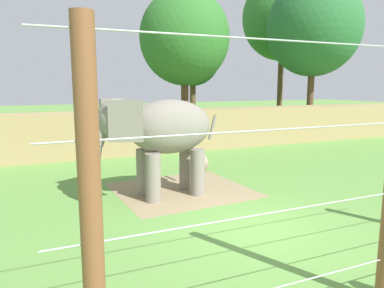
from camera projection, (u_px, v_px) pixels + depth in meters
name	position (u px, v px, depth m)	size (l,w,h in m)	color
ground_plane	(258.00, 230.00, 8.39)	(120.00, 120.00, 0.00)	#609342
dirt_patch	(182.00, 190.00, 11.59)	(4.06, 3.76, 0.01)	#937F5B
embankment_wall	(136.00, 132.00, 17.85)	(36.00, 1.80, 2.07)	tan
elephant	(161.00, 132.00, 10.66)	(4.00, 1.70, 2.96)	gray
enrichment_ball	(199.00, 163.00, 13.95)	(0.72, 0.72, 0.72)	gray
tree_far_left	(314.00, 27.00, 23.90)	(6.15, 6.15, 10.35)	brown
tree_left_of_centre	(185.00, 38.00, 20.83)	(5.19, 5.19, 8.74)	brown
tree_right_of_centre	(193.00, 57.00, 26.69)	(4.07, 4.07, 7.53)	brown
tree_far_right	(283.00, 18.00, 28.55)	(6.34, 6.34, 11.90)	brown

